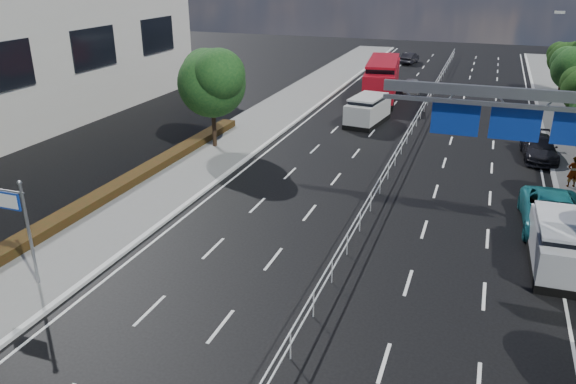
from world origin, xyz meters
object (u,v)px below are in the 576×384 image
(silver_minivan, at_px, (561,245))
(parked_car_teal, at_px, (553,214))
(white_minivan, at_px, (368,110))
(red_bus, at_px, (382,77))
(near_car_silver, at_px, (411,85))
(near_car_dark, at_px, (410,58))
(pedestrian_a, at_px, (573,172))
(overhead_gantry, at_px, (536,119))
(parked_car_dark, at_px, (539,148))
(toilet_sign, at_px, (16,214))

(silver_minivan, height_order, parked_car_teal, silver_minivan)
(white_minivan, bearing_deg, red_bus, 102.45)
(near_car_silver, relative_size, near_car_dark, 1.05)
(white_minivan, xyz_separation_m, red_bus, (-0.81, 9.94, 0.71))
(parked_car_teal, xyz_separation_m, pedestrian_a, (1.40, 5.87, 0.21))
(overhead_gantry, xyz_separation_m, parked_car_dark, (1.56, 12.86, -4.91))
(overhead_gantry, distance_m, parked_car_dark, 13.85)
(parked_car_teal, height_order, pedestrian_a, pedestrian_a)
(white_minivan, relative_size, near_car_silver, 1.24)
(toilet_sign, relative_size, pedestrian_a, 2.51)
(near_car_silver, relative_size, parked_car_teal, 0.74)
(overhead_gantry, height_order, red_bus, overhead_gantry)
(overhead_gantry, xyz_separation_m, parked_car_teal, (1.56, 1.95, -4.81))
(near_car_dark, height_order, silver_minivan, silver_minivan)
(overhead_gantry, xyz_separation_m, silver_minivan, (1.56, -1.77, -4.59))
(toilet_sign, relative_size, red_bus, 0.37)
(near_car_dark, distance_m, parked_car_teal, 47.07)
(red_bus, bearing_deg, near_car_silver, 39.75)
(overhead_gantry, relative_size, near_car_silver, 2.43)
(silver_minivan, relative_size, parked_car_teal, 0.88)
(white_minivan, xyz_separation_m, parked_car_teal, (12.00, -15.48, -0.27))
(near_car_dark, xyz_separation_m, parked_car_teal, (13.11, -45.21, 0.13))
(toilet_sign, xyz_separation_m, near_car_dark, (6.14, 57.21, -2.28))
(white_minivan, height_order, near_car_silver, white_minivan)
(near_car_dark, bearing_deg, pedestrian_a, 117.62)
(overhead_gantry, bearing_deg, silver_minivan, -48.60)
(parked_car_teal, bearing_deg, near_car_dark, 104.26)
(toilet_sign, bearing_deg, near_car_silver, 77.53)
(red_bus, xyz_separation_m, pedestrian_a, (14.21, -19.55, -0.77))
(near_car_dark, bearing_deg, silver_minivan, 112.38)
(near_car_silver, relative_size, pedestrian_a, 2.44)
(near_car_silver, distance_m, near_car_dark, 17.46)
(white_minivan, distance_m, red_bus, 10.00)
(toilet_sign, xyz_separation_m, overhead_gantry, (17.69, 10.05, 2.66))
(near_car_dark, xyz_separation_m, silver_minivan, (13.11, -48.93, 0.35))
(near_car_dark, relative_size, pedestrian_a, 2.33)
(red_bus, bearing_deg, white_minivan, -92.30)
(white_minivan, height_order, near_car_dark, white_minivan)
(toilet_sign, height_order, near_car_dark, toilet_sign)
(silver_minivan, height_order, parked_car_dark, silver_minivan)
(near_car_silver, height_order, pedestrian_a, pedestrian_a)
(overhead_gantry, relative_size, parked_car_teal, 1.80)
(overhead_gantry, xyz_separation_m, near_car_silver, (-8.86, 29.90, -4.89))
(near_car_dark, height_order, parked_car_dark, parked_car_dark)
(red_bus, xyz_separation_m, parked_car_dark, (12.81, -14.51, -1.07))
(red_bus, bearing_deg, overhead_gantry, -74.61)
(toilet_sign, xyz_separation_m, near_car_silver, (8.83, 39.96, -2.23))
(overhead_gantry, xyz_separation_m, white_minivan, (-10.44, 17.43, -4.55))
(near_car_dark, distance_m, parked_car_dark, 36.72)
(parked_car_dark, bearing_deg, parked_car_teal, -94.00)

